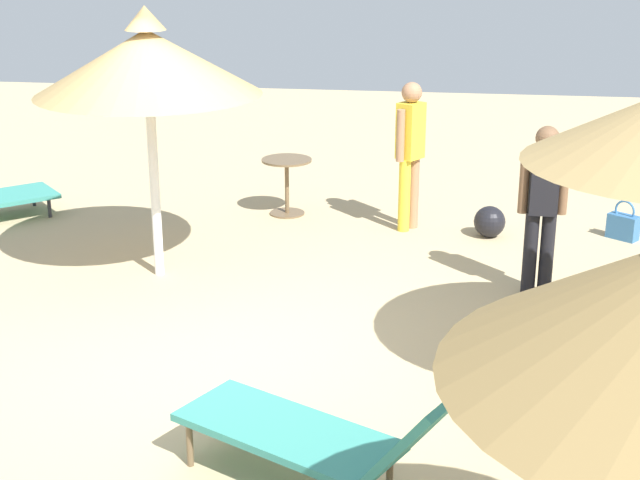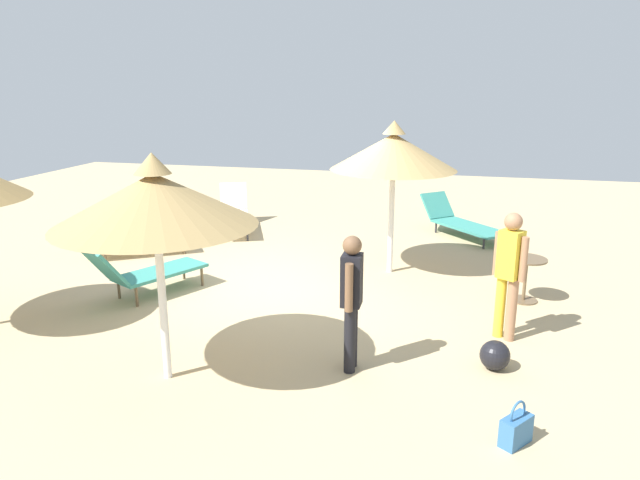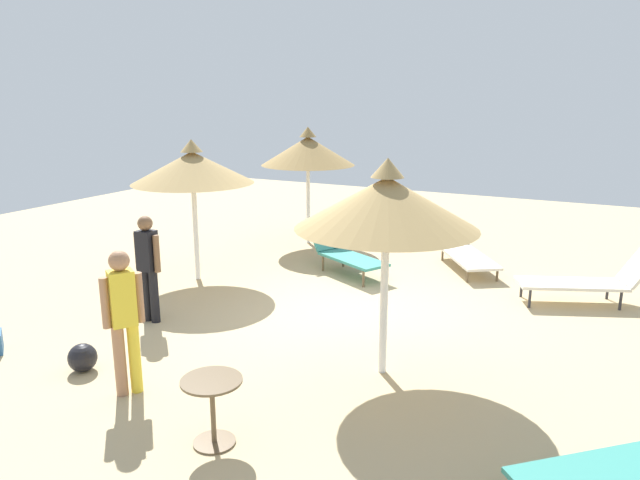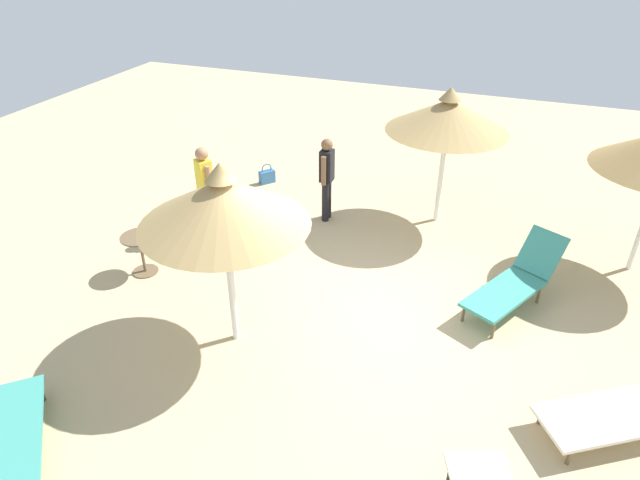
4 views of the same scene
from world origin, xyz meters
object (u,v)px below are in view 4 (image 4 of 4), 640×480
object	(u,v)px
parasol_umbrella_near_left	(448,115)
handbag	(267,176)
parasol_umbrella_far_right	(223,203)
lounge_chair_back	(4,456)
lounge_chair_near_right	(640,407)
lounge_chair_far_left	(516,280)
beach_ball	(241,205)
person_standing_near_left	(327,175)
side_table_round	(141,248)
person_standing_center	(205,187)

from	to	relation	value
parasol_umbrella_near_left	handbag	bearing A→B (deg)	84.36
handbag	parasol_umbrella_far_right	bearing A→B (deg)	-159.44
lounge_chair_back	lounge_chair_near_right	world-z (taller)	lounge_chair_back
lounge_chair_back	lounge_chair_far_left	size ratio (longest dim) A/B	1.06
parasol_umbrella_near_left	beach_ball	xyz separation A→B (m)	(-1.08, 3.56, -1.86)
person_standing_near_left	handbag	distance (m)	2.17
parasol_umbrella_near_left	lounge_chair_far_left	xyz separation A→B (m)	(-2.19, -1.54, -1.61)
parasol_umbrella_far_right	beach_ball	size ratio (longest dim) A/B	7.49
handbag	side_table_round	size ratio (longest dim) A/B	0.66
lounge_chair_near_right	side_table_round	distance (m)	7.13
lounge_chair_far_left	handbag	bearing A→B (deg)	63.96
lounge_chair_far_left	handbag	world-z (taller)	lounge_chair_far_left
person_standing_center	lounge_chair_near_right	bearing A→B (deg)	-107.44
parasol_umbrella_far_right	side_table_round	size ratio (longest dim) A/B	3.87
parasol_umbrella_far_right	side_table_round	bearing A→B (deg)	67.20
lounge_chair_far_left	handbag	size ratio (longest dim) A/B	4.37
lounge_chair_near_right	person_standing_center	world-z (taller)	person_standing_center
person_standing_center	side_table_round	bearing A→B (deg)	165.80
lounge_chair_near_right	side_table_round	world-z (taller)	lounge_chair_near_right
person_standing_center	beach_ball	bearing A→B (deg)	-9.39
side_table_round	beach_ball	xyz separation A→B (m)	(2.35, -0.51, -0.28)
parasol_umbrella_near_left	handbag	size ratio (longest dim) A/B	5.74
lounge_chair_far_left	beach_ball	distance (m)	5.23
person_standing_near_left	beach_ball	size ratio (longest dim) A/B	4.60
person_standing_near_left	lounge_chair_near_right	bearing A→B (deg)	-124.42
person_standing_center	beach_ball	distance (m)	1.19
lounge_chair_near_right	lounge_chair_back	bearing A→B (deg)	116.16
parasol_umbrella_near_left	lounge_chair_back	size ratio (longest dim) A/B	1.24
parasol_umbrella_near_left	person_standing_center	world-z (taller)	parasol_umbrella_near_left
parasol_umbrella_near_left	handbag	xyz separation A→B (m)	(0.36, 3.69, -1.88)
lounge_chair_far_left	person_standing_near_left	world-z (taller)	person_standing_near_left
lounge_chair_far_left	parasol_umbrella_near_left	bearing A→B (deg)	35.14
handbag	lounge_chair_near_right	bearing A→B (deg)	-123.59
handbag	beach_ball	distance (m)	1.45
person_standing_near_left	parasol_umbrella_near_left	bearing A→B (deg)	-70.54
beach_ball	lounge_chair_far_left	bearing A→B (deg)	-102.34
parasol_umbrella_near_left	person_standing_center	xyz separation A→B (m)	(-1.98, 3.71, -1.09)
beach_ball	handbag	bearing A→B (deg)	5.22
handbag	beach_ball	world-z (taller)	handbag
lounge_chair_near_right	beach_ball	bearing A→B (deg)	65.38
parasol_umbrella_near_left	parasol_umbrella_far_right	size ratio (longest dim) A/B	0.97
lounge_chair_back	beach_ball	xyz separation A→B (m)	(6.01, 0.48, -0.14)
person_standing_center	person_standing_near_left	xyz separation A→B (m)	(1.29, -1.76, -0.05)
lounge_chair_far_left	lounge_chair_near_right	bearing A→B (deg)	-142.19
parasol_umbrella_far_right	person_standing_center	xyz separation A→B (m)	(2.34, 1.78, -1.14)
person_standing_center	handbag	distance (m)	2.47
lounge_chair_far_left	person_standing_center	size ratio (longest dim) A/B	1.16
parasol_umbrella_far_right	person_standing_center	bearing A→B (deg)	37.14
parasol_umbrella_near_left	lounge_chair_near_right	world-z (taller)	parasol_umbrella_near_left
side_table_round	handbag	bearing A→B (deg)	-5.77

